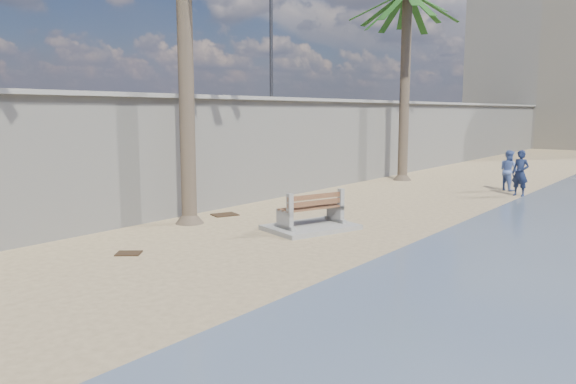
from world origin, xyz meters
The scene contains 9 objects.
ground_plane centered at (0.00, 0.00, 0.00)m, with size 140.00×140.00×0.00m, color tan.
seawall centered at (-5.20, 20.00, 1.75)m, with size 0.45×70.00×3.50m, color gray.
wall_cap centered at (-5.20, 20.00, 3.55)m, with size 0.80×70.00×0.12m, color gray.
bench_far centered at (-0.83, 8.42, 0.42)m, with size 2.19×2.66×0.96m.
streetlight centered at (-5.10, 12.00, 6.64)m, with size 0.28×0.28×5.12m.
person_a centered at (1.83, 18.01, 0.98)m, with size 0.70×0.48×1.95m, color #161F3D.
person_b centered at (1.05, 19.23, 0.89)m, with size 0.85×0.66×1.77m, color #526AAB.
debris_c centered at (-4.10, 8.53, 0.01)m, with size 0.73×0.58×0.03m, color #382616.
debris_d centered at (-2.52, 3.87, 0.01)m, with size 0.53×0.42×0.03m, color #382616.
Camera 1 is at (7.60, -3.49, 3.11)m, focal length 35.00 mm.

